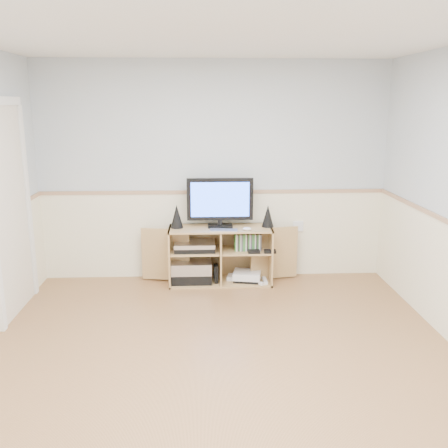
% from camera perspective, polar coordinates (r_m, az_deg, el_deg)
% --- Properties ---
extents(room, '(4.04, 4.54, 2.54)m').
position_cam_1_polar(room, '(3.67, -1.20, 1.03)').
color(room, '#A97C4B').
rests_on(room, ground).
extents(media_cabinet, '(1.82, 0.44, 0.65)m').
position_cam_1_polar(media_cabinet, '(5.77, -0.45, -3.36)').
color(media_cabinet, tan).
rests_on(media_cabinet, floor).
extents(monitor, '(0.75, 0.18, 0.56)m').
position_cam_1_polar(monitor, '(5.62, -0.46, 2.69)').
color(monitor, black).
rests_on(monitor, media_cabinet).
extents(speaker_left, '(0.14, 0.14, 0.26)m').
position_cam_1_polar(speaker_left, '(5.63, -5.42, 0.87)').
color(speaker_left, black).
rests_on(speaker_left, media_cabinet).
extents(speaker_right, '(0.14, 0.14, 0.25)m').
position_cam_1_polar(speaker_right, '(5.67, 5.03, 0.92)').
color(speaker_right, black).
rests_on(speaker_right, media_cabinet).
extents(keyboard, '(0.32, 0.15, 0.01)m').
position_cam_1_polar(keyboard, '(5.50, -0.04, -0.71)').
color(keyboard, silver).
rests_on(keyboard, media_cabinet).
extents(mouse, '(0.10, 0.07, 0.04)m').
position_cam_1_polar(mouse, '(5.51, 2.65, -0.56)').
color(mouse, white).
rests_on(mouse, media_cabinet).
extents(av_components, '(0.53, 0.34, 0.47)m').
position_cam_1_polar(av_components, '(5.75, -3.57, -4.64)').
color(av_components, black).
rests_on(av_components, media_cabinet).
extents(game_consoles, '(0.46, 0.32, 0.11)m').
position_cam_1_polar(game_consoles, '(5.81, 2.55, -5.98)').
color(game_consoles, white).
rests_on(game_consoles, media_cabinet).
extents(game_cases, '(0.30, 0.13, 0.19)m').
position_cam_1_polar(game_cases, '(5.68, 2.72, -2.05)').
color(game_cases, '#3F8C3F').
rests_on(game_cases, media_cabinet).
extents(wall_outlet, '(0.12, 0.03, 0.12)m').
position_cam_1_polar(wall_outlet, '(5.98, 8.46, -0.25)').
color(wall_outlet, white).
rests_on(wall_outlet, wall_back).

